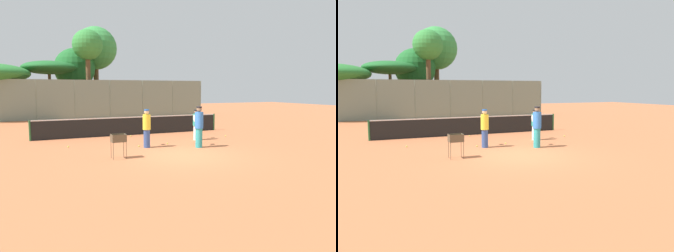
{
  "view_description": "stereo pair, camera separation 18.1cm",
  "coord_description": "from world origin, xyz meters",
  "views": [
    {
      "loc": [
        -5.81,
        -11.62,
        2.71
      ],
      "look_at": [
        0.21,
        1.91,
        1.0
      ],
      "focal_mm": 35.0,
      "sensor_mm": 36.0,
      "label": 1
    },
    {
      "loc": [
        -5.65,
        -11.7,
        2.71
      ],
      "look_at": [
        0.21,
        1.91,
        1.0
      ],
      "focal_mm": 35.0,
      "sensor_mm": 36.0,
      "label": 2
    }
  ],
  "objects": [
    {
      "name": "tennis_ball_4",
      "position": [
        4.6,
        3.8,
        0.03
      ],
      "size": [
        0.07,
        0.07,
        0.07
      ],
      "primitive_type": "sphere",
      "color": "#D1E54C",
      "rests_on": "ground_plane"
    },
    {
      "name": "player_red_cap",
      "position": [
        1.52,
        1.38,
        0.98
      ],
      "size": [
        0.39,
        0.95,
        1.89
      ],
      "rotation": [
        0.0,
        0.0,
        1.47
      ],
      "color": "teal",
      "rests_on": "ground_plane"
    },
    {
      "name": "parked_car",
      "position": [
        1.98,
        21.97,
        0.66
      ],
      "size": [
        4.2,
        1.7,
        1.6
      ],
      "color": "#3F4C8C",
      "rests_on": "ground_plane"
    },
    {
      "name": "tree_1",
      "position": [
        -0.81,
        23.05,
        4.68
      ],
      "size": [
        4.1,
        4.1,
        6.76
      ],
      "color": "brown",
      "rests_on": "ground_plane"
    },
    {
      "name": "tennis_net",
      "position": [
        0.0,
        6.55,
        0.56
      ],
      "size": [
        11.18,
        0.1,
        1.07
      ],
      "color": "#26592D",
      "rests_on": "ground_plane"
    },
    {
      "name": "tree_0",
      "position": [
        1.55,
        23.96,
        6.88
      ],
      "size": [
        4.53,
        4.53,
        9.22
      ],
      "color": "brown",
      "rests_on": "ground_plane"
    },
    {
      "name": "tennis_ball_0",
      "position": [
        -0.31,
        5.97,
        0.03
      ],
      "size": [
        0.07,
        0.07,
        0.07
      ],
      "primitive_type": "sphere",
      "color": "#D1E54C",
      "rests_on": "ground_plane"
    },
    {
      "name": "tree_4",
      "position": [
        -0.02,
        19.95,
        6.59
      ],
      "size": [
        2.84,
        2.84,
        8.19
      ],
      "color": "brown",
      "rests_on": "ground_plane"
    },
    {
      "name": "back_fence",
      "position": [
        -0.0,
        18.09,
        1.74
      ],
      "size": [
        22.27,
        0.08,
        3.47
      ],
      "color": "gray",
      "rests_on": "ground_plane"
    },
    {
      "name": "ground_plane",
      "position": [
        0.0,
        0.0,
        0.0
      ],
      "size": [
        80.0,
        80.0,
        0.0
      ],
      "primitive_type": "plane",
      "color": "#B7663D"
    },
    {
      "name": "tennis_ball_1",
      "position": [
        -0.95,
        2.66,
        0.03
      ],
      "size": [
        0.07,
        0.07,
        0.07
      ],
      "primitive_type": "sphere",
      "color": "#D1E54C",
      "rests_on": "ground_plane"
    },
    {
      "name": "player_yellow_shirt",
      "position": [
        -0.67,
        2.34,
        0.91
      ],
      "size": [
        0.36,
        0.91,
        1.76
      ],
      "rotation": [
        0.0,
        0.0,
        1.4
      ],
      "color": "#334C8C",
      "rests_on": "ground_plane"
    },
    {
      "name": "tennis_ball_2",
      "position": [
        0.56,
        2.8,
        0.03
      ],
      "size": [
        0.07,
        0.07,
        0.07
      ],
      "primitive_type": "sphere",
      "color": "#D1E54C",
      "rests_on": "ground_plane"
    },
    {
      "name": "tennis_ball_3",
      "position": [
        -3.98,
        3.84,
        0.03
      ],
      "size": [
        0.07,
        0.07,
        0.07
      ],
      "primitive_type": "sphere",
      "color": "#D1E54C",
      "rests_on": "ground_plane"
    },
    {
      "name": "ball_cart",
      "position": [
        -2.48,
        0.59,
        0.72
      ],
      "size": [
        0.56,
        0.41,
        0.95
      ],
      "color": "brown",
      "rests_on": "ground_plane"
    },
    {
      "name": "player_white_outfit",
      "position": [
        2.47,
        3.38,
        0.83
      ],
      "size": [
        0.68,
        0.69,
        1.6
      ],
      "rotation": [
        0.0,
        0.0,
        0.79
      ],
      "color": "white",
      "rests_on": "ground_plane"
    },
    {
      "name": "tree_2",
      "position": [
        -3.36,
        21.64,
        4.64
      ],
      "size": [
        5.05,
        5.05,
        5.3
      ],
      "color": "brown",
      "rests_on": "ground_plane"
    }
  ]
}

